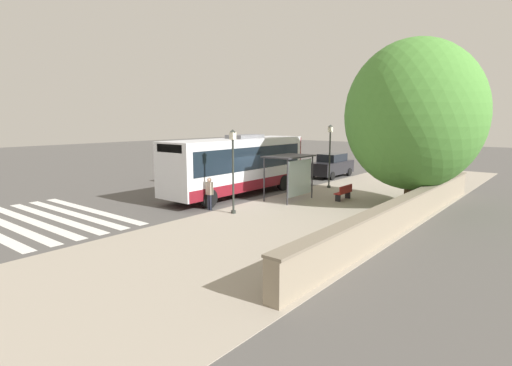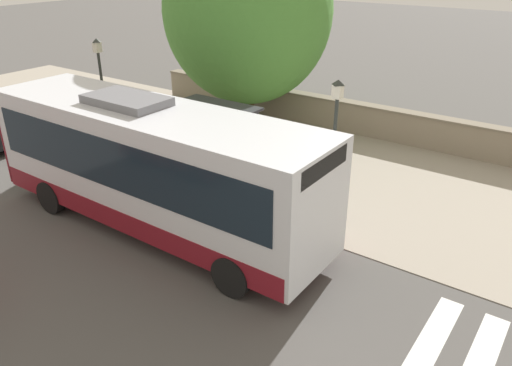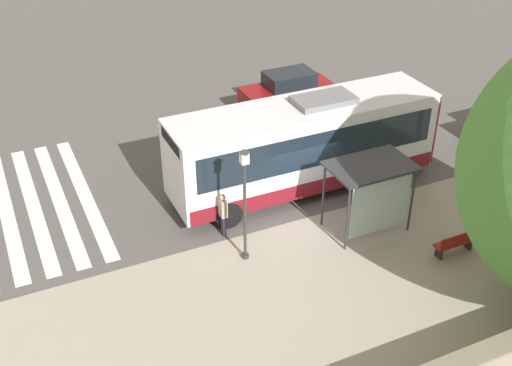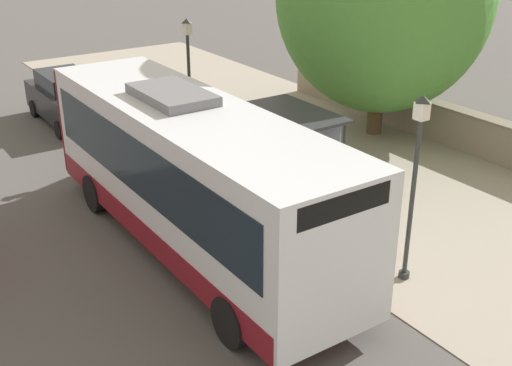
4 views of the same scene
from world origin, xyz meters
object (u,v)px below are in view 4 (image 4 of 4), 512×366
Objects in this scene: street_lamp_far at (415,175)px; parked_car_behind_bus at (68,99)px; street_lamp_near at (189,74)px; pedestrian at (361,262)px; bus_shelter at (294,126)px; bus at (191,173)px; bench at (317,147)px.

street_lamp_far is 14.76m from parked_car_behind_bus.
pedestrian is at bearing 81.09° from street_lamp_near.
street_lamp_near is at bearing -98.91° from pedestrian.
bus_shelter is 1.71× the size of pedestrian.
street_lamp_near is at bearing -118.44° from bus.
bus is 3.58× the size of bus_shelter.
parked_car_behind_bus is (2.44, -4.89, -1.61)m from street_lamp_near.
pedestrian is 1.09× the size of bench.
street_lamp_far reaches higher than bus_shelter.
street_lamp_far reaches higher than bench.
bench is 0.36× the size of street_lamp_near.
bus_shelter is 10.42m from parked_car_behind_bus.
pedestrian is 0.39× the size of street_lamp_near.
parked_car_behind_bus is (2.39, -14.49, -1.54)m from street_lamp_far.
bus is 3.55m from bus_shelter.
street_lamp_near is at bearing -49.89° from bench.
street_lamp_far is at bearing 85.37° from bus_shelter.
bus reaches higher than bench.
bench is at bearing 130.11° from street_lamp_near.
pedestrian is 14.67m from parked_car_behind_bus.
bus_shelter is 5.11m from street_lamp_near.
street_lamp_near is (-3.14, -5.80, 0.63)m from bus.
pedestrian is at bearing 93.54° from parked_car_behind_bus.
bus is at bearing 24.05° from bench.
bus is 4.94m from street_lamp_far.
bus is at bearing 86.22° from parked_car_behind_bus.
pedestrian is at bearing 112.17° from bus.
bus_shelter reaches higher than bench.
street_lamp_near is at bearing -90.25° from street_lamp_far.
pedestrian is 2.10m from street_lamp_far.
street_lamp_near is at bearing -86.36° from bus_shelter.
pedestrian is 0.41× the size of street_lamp_far.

